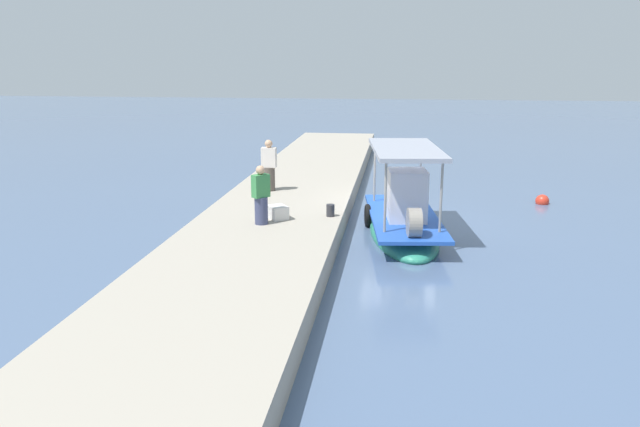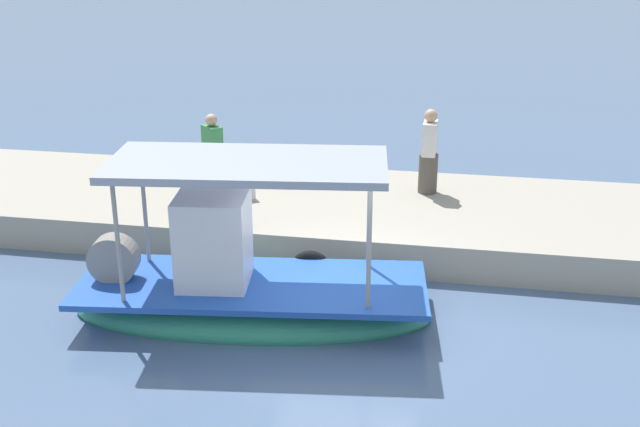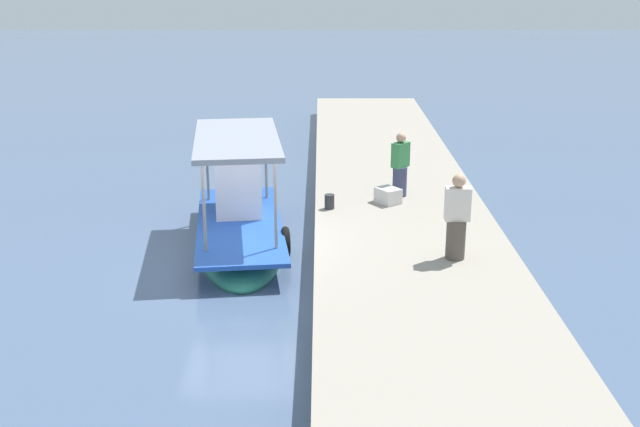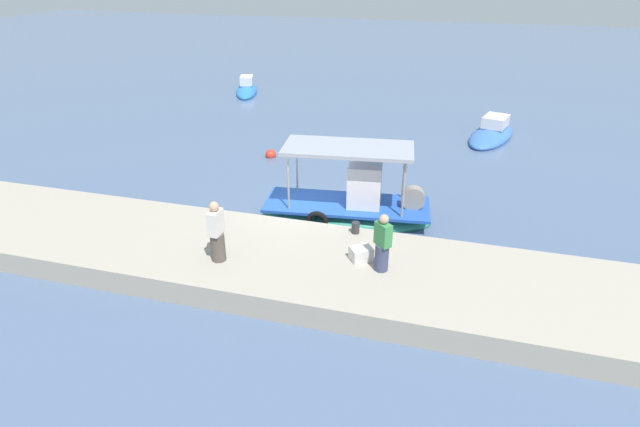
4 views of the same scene
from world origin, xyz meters
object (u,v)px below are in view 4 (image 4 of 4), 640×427
(mooring_bollard, at_px, (356,228))
(moored_boat_near, at_px, (492,134))
(main_fishing_boat, at_px, (350,207))
(moored_boat_mid, at_px, (247,90))
(cargo_crate, at_px, (361,254))
(marker_buoy, at_px, (271,155))
(fisherman_by_crate, at_px, (217,234))
(fisherman_near_bollard, at_px, (382,245))

(mooring_bollard, relative_size, moored_boat_near, 0.07)
(main_fishing_boat, height_order, moored_boat_mid, main_fishing_boat)
(cargo_crate, xyz_separation_m, moored_boat_mid, (-11.69, 19.61, -0.69))
(mooring_bollard, bearing_deg, cargo_crate, -72.18)
(main_fishing_boat, relative_size, mooring_bollard, 16.99)
(moored_boat_near, xyz_separation_m, moored_boat_mid, (-15.47, 5.43, -0.01))
(marker_buoy, xyz_separation_m, moored_boat_near, (9.69, 5.54, 0.09))
(mooring_bollard, relative_size, moored_boat_mid, 0.08)
(fisherman_by_crate, xyz_separation_m, marker_buoy, (-2.12, 9.69, -1.39))
(mooring_bollard, distance_m, cargo_crate, 1.54)
(fisherman_near_bollard, height_order, marker_buoy, fisherman_near_bollard)
(mooring_bollard, distance_m, moored_boat_near, 13.42)
(marker_buoy, relative_size, moored_boat_near, 0.10)
(moored_boat_near, bearing_deg, mooring_bollard, -108.51)
(fisherman_by_crate, bearing_deg, moored_boat_near, 63.57)
(fisherman_by_crate, relative_size, moored_boat_mid, 0.40)
(mooring_bollard, height_order, marker_buoy, mooring_bollard)
(moored_boat_mid, bearing_deg, main_fishing_boat, -56.54)
(mooring_bollard, bearing_deg, main_fishing_boat, 106.83)
(mooring_bollard, distance_m, marker_buoy, 9.03)
(fisherman_by_crate, xyz_separation_m, moored_boat_mid, (-7.91, 20.66, -1.31))
(fisherman_near_bollard, distance_m, cargo_crate, 0.90)
(fisherman_near_bollard, distance_m, moored_boat_mid, 23.48)
(fisherman_near_bollard, distance_m, fisherman_by_crate, 4.46)
(moored_boat_mid, bearing_deg, moored_boat_near, -19.34)
(fisherman_near_bollard, xyz_separation_m, moored_boat_mid, (-12.31, 19.95, -1.25))
(mooring_bollard, xyz_separation_m, moored_boat_near, (4.25, 12.71, -0.67))
(main_fishing_boat, xyz_separation_m, marker_buoy, (-4.79, 5.03, -0.37))
(fisherman_by_crate, height_order, cargo_crate, fisherman_by_crate)
(main_fishing_boat, relative_size, fisherman_near_bollard, 3.66)
(main_fishing_boat, xyz_separation_m, fisherman_by_crate, (-2.67, -4.65, 1.02))
(mooring_bollard, bearing_deg, fisherman_by_crate, -142.76)
(fisherman_near_bollard, height_order, mooring_bollard, fisherman_near_bollard)
(fisherman_by_crate, distance_m, mooring_bollard, 4.21)
(fisherman_near_bollard, distance_m, moored_boat_near, 14.91)
(marker_buoy, distance_m, moored_boat_near, 11.16)
(moored_boat_near, bearing_deg, moored_boat_mid, 160.66)
(main_fishing_boat, relative_size, moored_boat_near, 1.22)
(mooring_bollard, xyz_separation_m, marker_buoy, (-5.44, 7.17, -0.76))
(fisherman_by_crate, distance_m, marker_buoy, 10.01)
(mooring_bollard, bearing_deg, moored_boat_near, 71.49)
(moored_boat_mid, bearing_deg, marker_buoy, -62.20)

